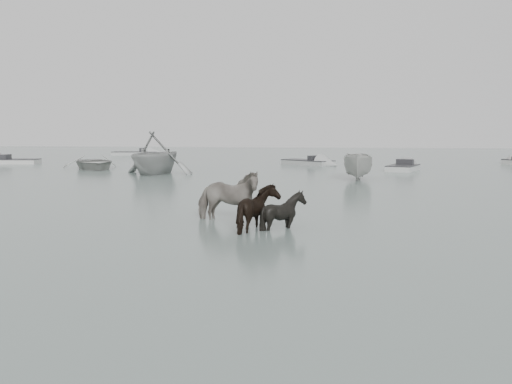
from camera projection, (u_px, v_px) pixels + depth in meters
The scene contains 11 objects.
ground at pixel (214, 231), 15.68m from camera, with size 140.00×140.00×0.00m, color #566761.
pony_pinto at pixel (228, 192), 17.28m from camera, with size 0.97×2.14×1.80m, color black.
pony_dark at pixel (259, 204), 15.69m from camera, with size 1.48×1.26×1.49m, color black.
pony_black at pixel (283, 204), 16.04m from camera, with size 1.11×1.25×1.38m, color black.
rowboat_lead at pixel (94, 161), 39.79m from camera, with size 3.72×5.21×1.08m, color #A8A8A4.
rowboat_trail at pixel (156, 152), 35.16m from camera, with size 4.54×5.26×2.77m, color #979997.
boat_small at pixel (359, 165), 31.45m from camera, with size 1.60×4.26×1.65m, color #A9A9A4.
skiff_port at pixel (403, 165), 38.07m from camera, with size 4.58×1.60×0.75m, color #AEB0AD, non-canonical shape.
skiff_outer at pixel (14, 159), 45.53m from camera, with size 5.35×1.60×0.75m, color #B7B6B2, non-canonical shape.
skiff_mid at pixel (308, 160), 44.29m from camera, with size 5.93×1.60×0.75m, color gray, non-canonical shape.
skiff_far at pixel (135, 152), 60.25m from camera, with size 6.56×1.60×0.75m, color #9B9D9B, non-canonical shape.
Camera 1 is at (3.30, -15.15, 2.81)m, focal length 40.00 mm.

